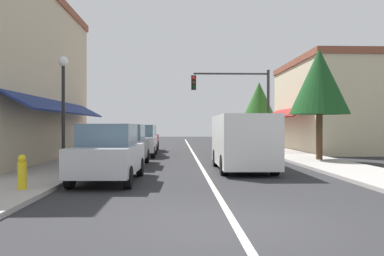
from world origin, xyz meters
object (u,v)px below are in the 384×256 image
parked_car_third_left (140,141)px  van_in_lane (242,141)px  tree_right_near (319,82)px  parked_car_second_left (125,145)px  parked_car_nearest_left (109,153)px  parked_car_far_left (144,138)px  tree_right_far (259,102)px  traffic_signal_mast_arm (241,96)px  fire_hydrant (22,172)px  street_lamp_left_near (63,93)px

parked_car_third_left → van_in_lane: size_ratio=0.79×
parked_car_third_left → tree_right_near: size_ratio=0.77×
parked_car_second_left → parked_car_nearest_left: bearing=-87.6°
parked_car_third_left → parked_car_far_left: bearing=91.4°
van_in_lane → tree_right_far: (4.48, 18.73, 2.62)m
traffic_signal_mast_arm → fire_hydrant: 17.37m
parked_car_far_left → street_lamp_left_near: size_ratio=0.99×
van_in_lane → tree_right_near: 6.08m
traffic_signal_mast_arm → tree_right_near: bearing=-67.3°
parked_car_third_left → van_in_lane: van_in_lane is taller
parked_car_nearest_left → tree_right_near: tree_right_near is taller
van_in_lane → tree_right_near: (4.24, 3.46, 2.65)m
parked_car_third_left → tree_right_near: tree_right_near is taller
parked_car_second_left → parked_car_far_left: (-0.03, 9.98, 0.00)m
van_in_lane → traffic_signal_mast_arm: (1.50, 9.98, 2.48)m
parked_car_nearest_left → traffic_signal_mast_arm: (6.10, 13.05, 2.75)m
traffic_signal_mast_arm → street_lamp_left_near: 13.56m
parked_car_nearest_left → fire_hydrant: (-1.79, -2.11, -0.33)m
parked_car_third_left → van_in_lane: bearing=-58.6°
tree_right_near → parked_car_far_left: bearing=136.9°
van_in_lane → tree_right_near: tree_right_near is taller
van_in_lane → street_lamp_left_near: street_lamp_left_near is taller
parked_car_third_left → van_in_lane: 8.63m
parked_car_third_left → traffic_signal_mast_arm: bearing=23.0°
van_in_lane → fire_hydrant: bearing=-140.4°
parked_car_third_left → street_lamp_left_near: (-1.98, -8.19, 2.00)m
van_in_lane → fire_hydrant: size_ratio=5.97×
tree_right_far → traffic_signal_mast_arm: bearing=-108.8°
parked_car_third_left → street_lamp_left_near: size_ratio=0.98×
tree_right_near → fire_hydrant: 14.07m
parked_car_far_left → parked_car_nearest_left: bearing=-87.9°
parked_car_second_left → tree_right_far: bearing=62.1°
tree_right_far → parked_car_third_left: bearing=-128.5°
parked_car_far_left → fire_hydrant: size_ratio=4.76×
traffic_signal_mast_arm → parked_car_nearest_left: bearing=-115.0°
tree_right_far → street_lamp_left_near: bearing=-119.4°
street_lamp_left_near → tree_right_far: bearing=60.6°
van_in_lane → tree_right_far: bearing=77.1°
parked_car_nearest_left → traffic_signal_mast_arm: 14.67m
parked_car_nearest_left → tree_right_near: bearing=38.0°
parked_car_nearest_left → fire_hydrant: size_ratio=4.76×
parked_car_third_left → fire_hydrant: bearing=-98.9°
parked_car_second_left → parked_car_third_left: bearing=89.3°
traffic_signal_mast_arm → tree_right_near: size_ratio=0.98×
van_in_lane → tree_right_far: size_ratio=0.95×
parked_car_second_left → parked_car_third_left: 5.42m
parked_car_nearest_left → parked_car_far_left: 14.95m
parked_car_far_left → fire_hydrant: bearing=-94.0°
fire_hydrant → parked_car_third_left: bearing=81.8°
parked_car_nearest_left → parked_car_third_left: 10.38m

